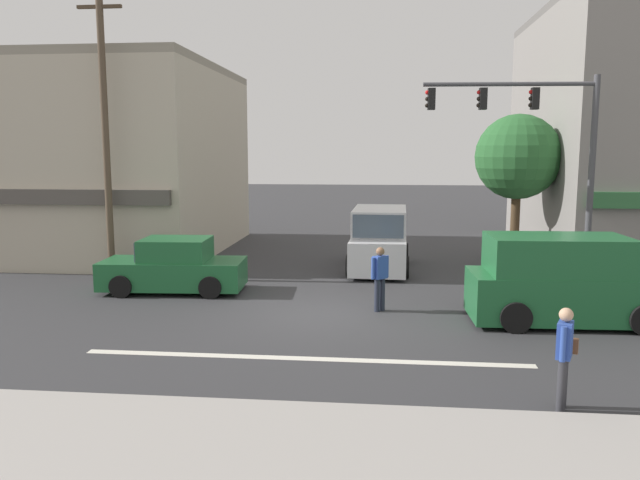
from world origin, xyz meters
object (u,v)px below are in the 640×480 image
object	(u,v)px
utility_pole_near_left	(106,135)
pedestrian_mid_crossing	(380,275)
sedan_crossing_rightbound	(174,268)
pedestrian_foreground_with_bag	(564,352)
van_approaching_near	(564,282)
street_tree	(518,158)
traffic_light_mast	(546,144)
van_crossing_leftbound	(379,240)

from	to	relation	value
utility_pole_near_left	pedestrian_mid_crossing	world-z (taller)	utility_pole_near_left
sedan_crossing_rightbound	pedestrian_mid_crossing	size ratio (longest dim) A/B	2.51
sedan_crossing_rightbound	pedestrian_foreground_with_bag	world-z (taller)	pedestrian_foreground_with_bag
van_approaching_near	street_tree	bearing A→B (deg)	87.08
utility_pole_near_left	pedestrian_mid_crossing	xyz separation A→B (m)	(8.64, -3.25, -3.63)
pedestrian_foreground_with_bag	van_approaching_near	bearing A→B (deg)	74.60
street_tree	traffic_light_mast	bearing A→B (deg)	-92.11
street_tree	pedestrian_foreground_with_bag	world-z (taller)	street_tree
van_approaching_near	pedestrian_mid_crossing	size ratio (longest dim) A/B	2.79
van_crossing_leftbound	van_approaching_near	bearing A→B (deg)	-55.82
street_tree	van_crossing_leftbound	bearing A→B (deg)	-165.44
traffic_light_mast	van_crossing_leftbound	xyz separation A→B (m)	(-4.68, 3.25, -3.30)
van_approaching_near	pedestrian_mid_crossing	bearing A→B (deg)	171.06
van_crossing_leftbound	pedestrian_mid_crossing	xyz separation A→B (m)	(0.06, -5.86, -0.06)
street_tree	traffic_light_mast	size ratio (longest dim) A/B	0.87
van_crossing_leftbound	pedestrian_foreground_with_bag	world-z (taller)	van_crossing_leftbound
utility_pole_near_left	van_crossing_leftbound	xyz separation A→B (m)	(8.58, 2.60, -3.57)
street_tree	sedan_crossing_rightbound	size ratio (longest dim) A/B	1.29
sedan_crossing_rightbound	van_crossing_leftbound	xyz separation A→B (m)	(5.96, 4.21, 0.29)
street_tree	sedan_crossing_rightbound	bearing A→B (deg)	-153.17
utility_pole_near_left	traffic_light_mast	distance (m)	13.28
traffic_light_mast	pedestrian_foreground_with_bag	bearing A→B (deg)	-101.08
traffic_light_mast	van_crossing_leftbound	size ratio (longest dim) A/B	1.33
utility_pole_near_left	street_tree	bearing A→B (deg)	16.04
sedan_crossing_rightbound	van_crossing_leftbound	world-z (taller)	van_crossing_leftbound
utility_pole_near_left	van_approaching_near	size ratio (longest dim) A/B	1.90
traffic_light_mast	sedan_crossing_rightbound	size ratio (longest dim) A/B	1.48
utility_pole_near_left	sedan_crossing_rightbound	distance (m)	4.94
street_tree	pedestrian_mid_crossing	size ratio (longest dim) A/B	3.23
traffic_light_mast	van_crossing_leftbound	world-z (taller)	traffic_light_mast
van_approaching_near	van_crossing_leftbound	size ratio (longest dim) A/B	1.00
utility_pole_near_left	pedestrian_foreground_with_bag	bearing A→B (deg)	-38.22
traffic_light_mast	sedan_crossing_rightbound	bearing A→B (deg)	-174.85
sedan_crossing_rightbound	pedestrian_foreground_with_bag	xyz separation A→B (m)	(8.97, -7.53, 0.24)
van_approaching_near	sedan_crossing_rightbound	size ratio (longest dim) A/B	1.11
sedan_crossing_rightbound	pedestrian_foreground_with_bag	bearing A→B (deg)	-40.00
van_approaching_near	pedestrian_mid_crossing	world-z (taller)	van_approaching_near
street_tree	van_crossing_leftbound	xyz separation A→B (m)	(-4.84, -1.26, -2.86)
sedan_crossing_rightbound	pedestrian_mid_crossing	world-z (taller)	pedestrian_mid_crossing
street_tree	sedan_crossing_rightbound	xyz separation A→B (m)	(-10.80, -5.46, -3.15)
van_approaching_near	pedestrian_mid_crossing	xyz separation A→B (m)	(-4.39, 0.69, -0.06)
pedestrian_foreground_with_bag	van_crossing_leftbound	bearing A→B (deg)	104.41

